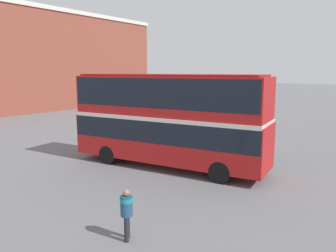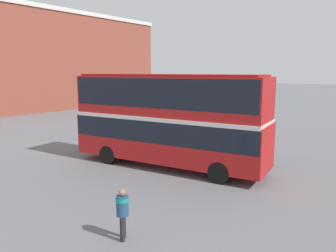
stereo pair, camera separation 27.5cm
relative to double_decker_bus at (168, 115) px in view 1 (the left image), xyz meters
The scene contains 6 objects.
ground_plane 2.93m from the double_decker_bus, 75.13° to the left, with size 240.00×240.00×0.00m, color slate.
building_row_left 31.69m from the double_decker_bus, 163.40° to the left, with size 9.64×40.25×12.68m.
double_decker_bus is the anchor object (origin of this frame).
pedestrian_foreground 7.91m from the double_decker_bus, 62.94° to the right, with size 0.54×0.54×1.58m.
parked_car_kerb_near 8.75m from the double_decker_bus, 89.55° to the left, with size 4.13×2.27×1.61m.
no_entry_sign 7.39m from the double_decker_bus, 166.36° to the left, with size 0.58×0.08×2.65m.
Camera 1 is at (9.62, -14.45, 5.00)m, focal length 35.00 mm.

